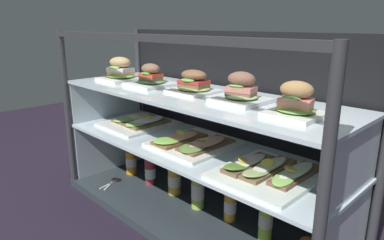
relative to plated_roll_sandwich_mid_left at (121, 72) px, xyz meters
The scene contains 22 objects.
ground_plane 0.88m from the plated_roll_sandwich_mid_left, ahead, with size 6.00×6.00×0.02m, color black.
case_base_deck 0.85m from the plated_roll_sandwich_mid_left, ahead, with size 1.53×0.53×0.04m, color #2C3439.
case_frame 0.59m from the plated_roll_sandwich_mid_left, 17.91° to the left, with size 1.53×0.53×0.91m.
riser_lower_tier 0.72m from the plated_roll_sandwich_mid_left, ahead, with size 1.46×0.46×0.33m.
shelf_lower_glass 0.62m from the plated_roll_sandwich_mid_left, ahead, with size 1.48×0.48×0.01m, color silver.
riser_upper_tier 0.56m from the plated_roll_sandwich_mid_left, ahead, with size 1.46×0.46×0.24m.
shelf_upper_glass 0.54m from the plated_roll_sandwich_mid_left, ahead, with size 1.48×0.48×0.01m, color silver.
plated_roll_sandwich_mid_left is the anchor object (origin of this frame).
plated_roll_sandwich_near_left_corner 0.26m from the plated_roll_sandwich_mid_left, ahead, with size 0.21×0.21×0.11m.
plated_roll_sandwich_left_of_center 0.53m from the plated_roll_sandwich_mid_left, ahead, with size 0.20×0.20×0.10m.
plated_roll_sandwich_center 0.81m from the plated_roll_sandwich_mid_left, ahead, with size 0.19×0.19×0.12m.
plated_roll_sandwich_near_right_corner 1.07m from the plated_roll_sandwich_mid_left, ahead, with size 0.18×0.18×0.12m.
open_sandwich_tray_near_left_corner 0.30m from the plated_roll_sandwich_mid_left, 32.19° to the left, with size 0.34×0.37×0.06m.
open_sandwich_tray_mid_right 0.61m from the plated_roll_sandwich_mid_left, ahead, with size 0.34×0.37×0.06m.
open_sandwich_tray_center 1.02m from the plated_roll_sandwich_mid_left, ahead, with size 0.34×0.37×0.07m.
juice_bottle_tucked_behind 0.57m from the plated_roll_sandwich_mid_left, 122.59° to the left, with size 0.07×0.07×0.20m.
juice_bottle_back_center 0.58m from the plated_roll_sandwich_mid_left, 22.59° to the left, with size 0.06×0.06×0.22m.
juice_bottle_back_right 0.65m from the plated_roll_sandwich_mid_left, 13.52° to the left, with size 0.07×0.07×0.24m.
juice_bottle_front_left_end 0.76m from the plated_roll_sandwich_mid_left, ahead, with size 0.07×0.07×0.25m.
juice_bottle_back_left 0.92m from the plated_roll_sandwich_mid_left, ahead, with size 0.06×0.06×0.19m.
juice_bottle_near_post 1.07m from the plated_roll_sandwich_mid_left, ahead, with size 0.06×0.06×0.24m.
kitchen_scissors 0.64m from the plated_roll_sandwich_mid_left, 104.31° to the right, with size 0.11×0.16×0.01m.
Camera 1 is at (1.09, -1.08, 0.94)m, focal length 32.33 mm.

